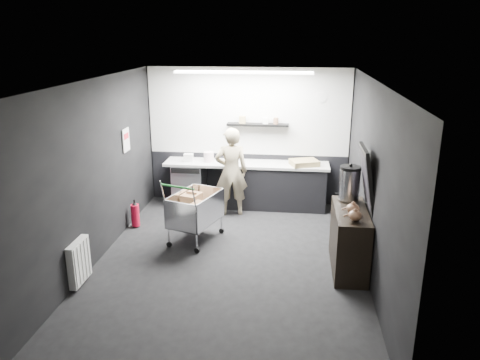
# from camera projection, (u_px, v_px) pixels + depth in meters

# --- Properties ---
(floor) EXTENTS (5.50, 5.50, 0.00)m
(floor) POSITION_uv_depth(u_px,v_px,m) (230.00, 262.00, 7.09)
(floor) COLOR black
(floor) RESTS_ON ground
(ceiling) EXTENTS (5.50, 5.50, 0.00)m
(ceiling) POSITION_uv_depth(u_px,v_px,m) (228.00, 81.00, 6.28)
(ceiling) COLOR silver
(ceiling) RESTS_ON wall_back
(wall_back) EXTENTS (5.50, 0.00, 5.50)m
(wall_back) POSITION_uv_depth(u_px,v_px,m) (248.00, 137.00, 9.29)
(wall_back) COLOR black
(wall_back) RESTS_ON floor
(wall_front) EXTENTS (5.50, 0.00, 5.50)m
(wall_front) POSITION_uv_depth(u_px,v_px,m) (185.00, 269.00, 4.08)
(wall_front) COLOR black
(wall_front) RESTS_ON floor
(wall_left) EXTENTS (0.00, 5.50, 5.50)m
(wall_left) POSITION_uv_depth(u_px,v_px,m) (95.00, 172.00, 6.91)
(wall_left) COLOR black
(wall_left) RESTS_ON floor
(wall_right) EXTENTS (0.00, 5.50, 5.50)m
(wall_right) POSITION_uv_depth(u_px,v_px,m) (372.00, 182.00, 6.46)
(wall_right) COLOR black
(wall_right) RESTS_ON floor
(kitchen_wall_panel) EXTENTS (3.95, 0.02, 1.70)m
(kitchen_wall_panel) POSITION_uv_depth(u_px,v_px,m) (248.00, 112.00, 9.12)
(kitchen_wall_panel) COLOR silver
(kitchen_wall_panel) RESTS_ON wall_back
(dado_panel) EXTENTS (3.95, 0.02, 1.00)m
(dado_panel) POSITION_uv_depth(u_px,v_px,m) (248.00, 178.00, 9.53)
(dado_panel) COLOR black
(dado_panel) RESTS_ON wall_back
(floating_shelf) EXTENTS (1.20, 0.22, 0.04)m
(floating_shelf) POSITION_uv_depth(u_px,v_px,m) (258.00, 125.00, 9.06)
(floating_shelf) COLOR black
(floating_shelf) RESTS_ON wall_back
(wall_clock) EXTENTS (0.20, 0.03, 0.20)m
(wall_clock) POSITION_uv_depth(u_px,v_px,m) (322.00, 97.00, 8.86)
(wall_clock) COLOR silver
(wall_clock) RESTS_ON wall_back
(poster) EXTENTS (0.02, 0.30, 0.40)m
(poster) POSITION_uv_depth(u_px,v_px,m) (126.00, 140.00, 8.08)
(poster) COLOR silver
(poster) RESTS_ON wall_left
(poster_red_band) EXTENTS (0.02, 0.22, 0.10)m
(poster_red_band) POSITION_uv_depth(u_px,v_px,m) (126.00, 136.00, 8.05)
(poster_red_band) COLOR red
(poster_red_band) RESTS_ON poster
(radiator) EXTENTS (0.10, 0.50, 0.60)m
(radiator) POSITION_uv_depth(u_px,v_px,m) (79.00, 262.00, 6.35)
(radiator) COLOR silver
(radiator) RESTS_ON wall_left
(ceiling_strip) EXTENTS (2.40, 0.20, 0.04)m
(ceiling_strip) POSITION_uv_depth(u_px,v_px,m) (243.00, 72.00, 8.04)
(ceiling_strip) COLOR white
(ceiling_strip) RESTS_ON ceiling
(prep_counter) EXTENTS (3.20, 0.61, 0.90)m
(prep_counter) POSITION_uv_depth(u_px,v_px,m) (253.00, 185.00, 9.23)
(prep_counter) COLOR black
(prep_counter) RESTS_ON floor
(person) EXTENTS (0.69, 0.53, 1.68)m
(person) POSITION_uv_depth(u_px,v_px,m) (231.00, 172.00, 8.73)
(person) COLOR beige
(person) RESTS_ON floor
(shopping_cart) EXTENTS (0.89, 1.18, 1.11)m
(shopping_cart) POSITION_uv_depth(u_px,v_px,m) (195.00, 210.00, 7.69)
(shopping_cart) COLOR silver
(shopping_cart) RESTS_ON floor
(sideboard) EXTENTS (0.52, 1.22, 1.83)m
(sideboard) POSITION_uv_depth(u_px,v_px,m) (350.00, 231.00, 6.76)
(sideboard) COLOR black
(sideboard) RESTS_ON floor
(fire_extinguisher) EXTENTS (0.15, 0.15, 0.49)m
(fire_extinguisher) POSITION_uv_depth(u_px,v_px,m) (135.00, 214.00, 8.30)
(fire_extinguisher) COLOR red
(fire_extinguisher) RESTS_ON floor
(cardboard_box) EXTENTS (0.60, 0.53, 0.10)m
(cardboard_box) POSITION_uv_depth(u_px,v_px,m) (304.00, 163.00, 8.93)
(cardboard_box) COLOR #968150
(cardboard_box) RESTS_ON prep_counter
(pink_tub) EXTENTS (0.19, 0.19, 0.19)m
(pink_tub) POSITION_uv_depth(u_px,v_px,m) (209.00, 157.00, 9.17)
(pink_tub) COLOR silver
(pink_tub) RESTS_ON prep_counter
(white_container) EXTENTS (0.19, 0.15, 0.16)m
(white_container) POSITION_uv_depth(u_px,v_px,m) (189.00, 158.00, 9.17)
(white_container) COLOR silver
(white_container) RESTS_ON prep_counter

